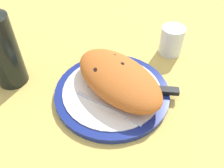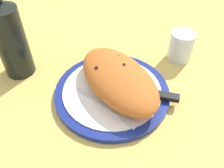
{
  "view_description": "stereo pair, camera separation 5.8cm",
  "coord_description": "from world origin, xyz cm",
  "views": [
    {
      "loc": [
        23.07,
        -34.11,
        45.48
      ],
      "look_at": [
        0.0,
        0.0,
        3.83
      ],
      "focal_mm": 38.26,
      "sensor_mm": 36.0,
      "label": 1
    },
    {
      "loc": [
        27.67,
        -30.49,
        45.48
      ],
      "look_at": [
        0.0,
        0.0,
        3.83
      ],
      "focal_mm": 38.26,
      "sensor_mm": 36.0,
      "label": 2
    }
  ],
  "objects": [
    {
      "name": "knife",
      "position": [
        7.49,
        4.56,
        2.32
      ],
      "size": [
        20.79,
        12.28,
        1.2
      ],
      "color": "silver",
      "rests_on": "plate"
    },
    {
      "name": "plate",
      "position": [
        0.0,
        0.0,
        0.88
      ],
      "size": [
        28.98,
        28.98,
        1.83
      ],
      "color": "navy",
      "rests_on": "ground_plane"
    },
    {
      "name": "calzone",
      "position": [
        0.83,
        1.53,
        5.11
      ],
      "size": [
        29.0,
        20.89,
        6.53
      ],
      "color": "#C16023",
      "rests_on": "plate"
    },
    {
      "name": "fork",
      "position": [
        4.31,
        -5.1,
        2.03
      ],
      "size": [
        17.93,
        2.48,
        0.4
      ],
      "color": "silver",
      "rests_on": "plate"
    },
    {
      "name": "water_glass",
      "position": [
        4.71,
        24.52,
        3.81
      ],
      "size": [
        6.9,
        6.9,
        8.6
      ],
      "color": "silver",
      "rests_on": "ground_plane"
    },
    {
      "name": "ground_plane",
      "position": [
        0.0,
        0.0,
        -1.5
      ],
      "size": [
        150.0,
        150.0,
        3.0
      ],
      "primitive_type": "cube",
      "color": "#DBB756"
    },
    {
      "name": "wine_bottle",
      "position": [
        -25.18,
        -10.49,
        11.07
      ],
      "size": [
        7.89,
        7.89,
        27.31
      ],
      "color": "black",
      "rests_on": "ground_plane"
    }
  ]
}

